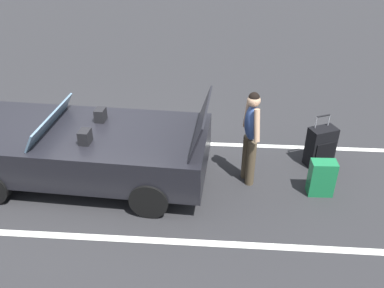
# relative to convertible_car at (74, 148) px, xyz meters

# --- Properties ---
(ground_plane) EXTENTS (80.00, 80.00, 0.00)m
(ground_plane) POSITION_rel_convertible_car_xyz_m (-0.20, 0.01, -0.59)
(ground_plane) COLOR #28282B
(lot_line_near) EXTENTS (18.00, 0.12, 0.01)m
(lot_line_near) POSITION_rel_convertible_car_xyz_m (-0.20, -1.25, -0.59)
(lot_line_near) COLOR silver
(lot_line_near) RESTS_ON ground_plane
(lot_line_mid) EXTENTS (18.00, 0.12, 0.01)m
(lot_line_mid) POSITION_rel_convertible_car_xyz_m (-0.20, 1.45, -0.59)
(lot_line_mid) COLOR silver
(lot_line_mid) RESTS_ON ground_plane
(convertible_car) EXTENTS (4.24, 2.01, 1.53)m
(convertible_car) POSITION_rel_convertible_car_xyz_m (0.00, 0.00, 0.00)
(convertible_car) COLOR black
(convertible_car) RESTS_ON ground_plane
(suitcase_large_black) EXTENTS (0.55, 0.45, 0.97)m
(suitcase_large_black) POSITION_rel_convertible_car_xyz_m (-4.27, -0.69, -0.22)
(suitcase_large_black) COLOR black
(suitcase_large_black) RESTS_ON ground_plane
(suitcase_medium_bright) EXTENTS (0.41, 0.25, 0.62)m
(suitcase_medium_bright) POSITION_rel_convertible_car_xyz_m (-4.12, 0.18, -0.28)
(suitcase_medium_bright) COLOR #19723F
(suitcase_medium_bright) RESTS_ON ground_plane
(traveler_person) EXTENTS (0.31, 0.60, 1.65)m
(traveler_person) POSITION_rel_convertible_car_xyz_m (-2.95, -0.10, 0.34)
(traveler_person) COLOR #4C3F2D
(traveler_person) RESTS_ON ground_plane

